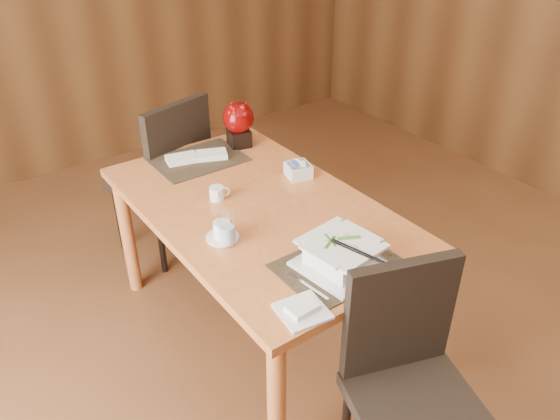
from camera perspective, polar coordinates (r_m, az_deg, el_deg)
ground at (r=2.58m, az=5.95°, el=-19.73°), size 6.00×6.00×0.00m
dining_table at (r=2.49m, az=-2.28°, el=-1.37°), size 0.90×1.50×0.75m
placemat_near at (r=2.08m, az=6.19°, el=-5.80°), size 0.45×0.33×0.01m
placemat_far at (r=2.85m, az=-8.50°, el=5.24°), size 0.45×0.33×0.01m
soup_setting at (r=2.04m, az=6.37°, el=-4.72°), size 0.31×0.31×0.12m
coffee_cup at (r=2.21m, az=-6.06°, el=-2.24°), size 0.13×0.13×0.08m
water_glass at (r=2.15m, az=-5.57°, el=-1.87°), size 0.07×0.07×0.15m
creamer_jug at (r=2.48m, az=-6.62°, el=1.75°), size 0.11×0.11×0.06m
sugar_caddy at (r=2.65m, az=1.93°, el=4.17°), size 0.14×0.14×0.07m
berry_decor at (r=2.94m, az=-4.36°, el=9.17°), size 0.17×0.17×0.24m
napkins_far at (r=2.85m, az=-8.46°, el=5.56°), size 0.33×0.20×0.03m
bread_plate at (r=1.87m, az=2.36°, el=-10.52°), size 0.18×0.18×0.01m
near_chair at (r=2.04m, az=13.33°, el=-16.28°), size 0.55×0.55×0.93m
far_chair at (r=3.20m, az=-11.66°, el=4.03°), size 0.57×0.57×0.99m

